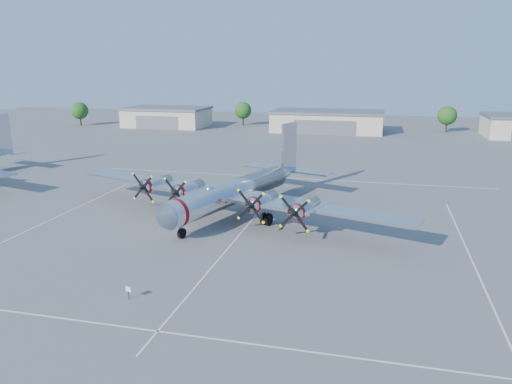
% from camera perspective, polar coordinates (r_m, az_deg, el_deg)
% --- Properties ---
extents(ground, '(260.00, 260.00, 0.00)m').
position_cam_1_polar(ground, '(53.44, -1.22, -4.12)').
color(ground, '#555558').
rests_on(ground, ground).
extents(parking_lines, '(60.00, 50.08, 0.01)m').
position_cam_1_polar(parking_lines, '(51.84, -1.72, -4.71)').
color(parking_lines, silver).
rests_on(parking_lines, ground).
extents(hangar_west, '(22.60, 14.60, 5.40)m').
position_cam_1_polar(hangar_west, '(143.98, -10.13, 8.46)').
color(hangar_west, beige).
rests_on(hangar_west, ground).
extents(hangar_center, '(28.60, 14.60, 5.40)m').
position_cam_1_polar(hangar_center, '(132.31, 8.17, 8.04)').
color(hangar_center, beige).
rests_on(hangar_center, ground).
extents(tree_far_west, '(4.80, 4.80, 6.64)m').
position_cam_1_polar(tree_far_west, '(152.34, -19.51, 8.76)').
color(tree_far_west, '#382619').
rests_on(tree_far_west, ground).
extents(tree_west, '(4.80, 4.80, 6.64)m').
position_cam_1_polar(tree_west, '(144.65, -1.49, 9.30)').
color(tree_west, '#382619').
rests_on(tree_west, ground).
extents(tree_east, '(4.80, 4.80, 6.64)m').
position_cam_1_polar(tree_east, '(138.51, 21.02, 8.15)').
color(tree_east, '#382619').
rests_on(tree_east, ground).
extents(main_bomber_b29, '(49.60, 40.95, 9.43)m').
position_cam_1_polar(main_bomber_b29, '(58.40, -2.10, -2.51)').
color(main_bomber_b29, silver).
rests_on(main_bomber_b29, ground).
extents(info_placard, '(0.51, 0.21, 1.00)m').
position_cam_1_polar(info_placard, '(38.78, -14.38, -10.85)').
color(info_placard, black).
rests_on(info_placard, ground).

